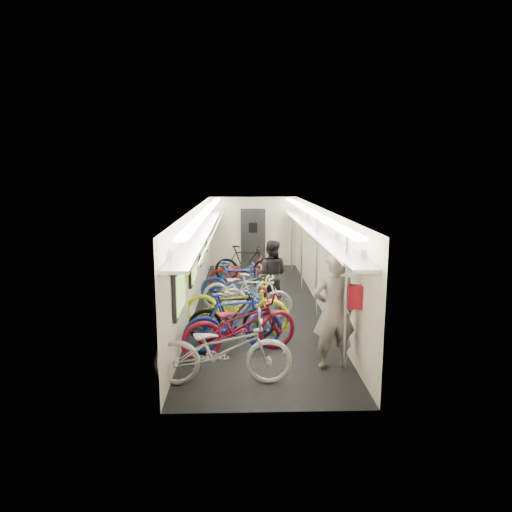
{
  "coord_description": "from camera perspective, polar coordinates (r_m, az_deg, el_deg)",
  "views": [
    {
      "loc": [
        -0.38,
        -10.72,
        3.21
      ],
      "look_at": [
        -0.03,
        0.56,
        1.15
      ],
      "focal_mm": 32.0,
      "sensor_mm": 36.0,
      "label": 1
    }
  ],
  "objects": [
    {
      "name": "train_car_shell",
      "position": [
        11.54,
        -1.66,
        2.6
      ],
      "size": [
        10.0,
        10.0,
        10.0
      ],
      "color": "black",
      "rests_on": "ground"
    },
    {
      "name": "bicycle_0",
      "position": [
        7.11,
        -4.17,
        -11.57
      ],
      "size": [
        2.14,
        0.76,
        1.12
      ],
      "primitive_type": "imported",
      "rotation": [
        0.0,
        0.0,
        1.58
      ],
      "color": "#ADACB1",
      "rests_on": "ground"
    },
    {
      "name": "bicycle_1",
      "position": [
        8.34,
        -2.81,
        -8.22
      ],
      "size": [
        1.92,
        0.96,
        1.11
      ],
      "primitive_type": "imported",
      "rotation": [
        0.0,
        0.0,
        1.82
      ],
      "color": "navy",
      "rests_on": "ground"
    },
    {
      "name": "bicycle_2",
      "position": [
        8.16,
        -1.98,
        -8.54
      ],
      "size": [
        2.3,
        1.53,
        1.14
      ],
      "primitive_type": "imported",
      "rotation": [
        0.0,
        0.0,
        1.96
      ],
      "color": "maroon",
      "rests_on": "ground"
    },
    {
      "name": "bicycle_3",
      "position": [
        8.85,
        -2.95,
        -7.42
      ],
      "size": [
        1.75,
        0.66,
        1.03
      ],
      "primitive_type": "imported",
      "rotation": [
        0.0,
        0.0,
        1.67
      ],
      "color": "black",
      "rests_on": "ground"
    },
    {
      "name": "bicycle_4",
      "position": [
        9.32,
        -2.45,
        -6.07
      ],
      "size": [
        2.33,
        1.31,
        1.16
      ],
      "primitive_type": "imported",
      "rotation": [
        0.0,
        0.0,
        1.31
      ],
      "color": "#CEC813",
      "rests_on": "ground"
    },
    {
      "name": "bicycle_5",
      "position": [
        10.26,
        -0.02,
        -4.97
      ],
      "size": [
        1.72,
        0.84,
        1.0
      ],
      "primitive_type": "imported",
      "rotation": [
        0.0,
        0.0,
        1.34
      ],
      "color": "#BDBEC0",
      "rests_on": "ground"
    },
    {
      "name": "bicycle_6",
      "position": [
        11.01,
        -1.73,
        -3.91
      ],
      "size": [
        2.01,
        1.06,
        1.0
      ],
      "primitive_type": "imported",
      "rotation": [
        0.0,
        0.0,
        1.79
      ],
      "color": "#B3B4B8",
      "rests_on": "ground"
    },
    {
      "name": "bicycle_7",
      "position": [
        11.22,
        -2.44,
        -3.41
      ],
      "size": [
        1.86,
        0.71,
        1.09
      ],
      "primitive_type": "imported",
      "rotation": [
        0.0,
        0.0,
        1.46
      ],
      "color": "navy",
      "rests_on": "ground"
    },
    {
      "name": "bicycle_8",
      "position": [
        12.4,
        -1.7,
        -2.34
      ],
      "size": [
        1.9,
        0.8,
        0.98
      ],
      "primitive_type": "imported",
      "rotation": [
        0.0,
        0.0,
        1.48
      ],
      "color": "maroon",
      "rests_on": "ground"
    },
    {
      "name": "bicycle_9",
      "position": [
        13.55,
        -1.35,
        -0.97
      ],
      "size": [
        1.86,
        0.62,
        1.1
      ],
      "primitive_type": "imported",
      "rotation": [
        0.0,
        0.0,
        1.51
      ],
      "color": "black",
      "rests_on": "ground"
    },
    {
      "name": "passenger_near",
      "position": [
        7.63,
        9.72,
        -6.82
      ],
      "size": [
        0.75,
        0.52,
        1.96
      ],
      "primitive_type": "imported",
      "rotation": [
        0.0,
        0.0,
        3.21
      ],
      "color": "gray",
      "rests_on": "ground"
    },
    {
      "name": "passenger_mid",
      "position": [
        10.93,
        1.92,
        -2.27
      ],
      "size": [
        0.95,
        0.83,
        1.65
      ],
      "primitive_type": "imported",
      "rotation": [
        0.0,
        0.0,
        2.85
      ],
      "color": "black",
      "rests_on": "ground"
    },
    {
      "name": "backpack",
      "position": [
        7.4,
        12.56,
        -5.03
      ],
      "size": [
        0.29,
        0.24,
        0.38
      ],
      "primitive_type": "cube",
      "rotation": [
        0.0,
        0.0,
        -0.43
      ],
      "color": "#A2101E",
      "rests_on": "passenger_near"
    }
  ]
}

